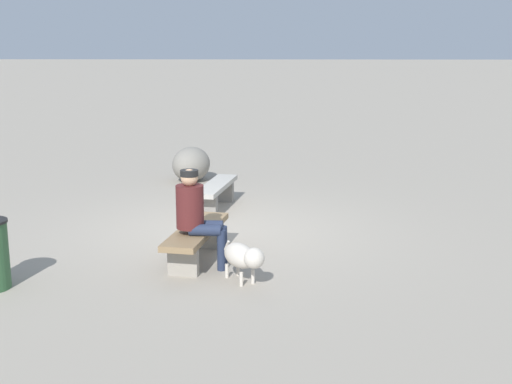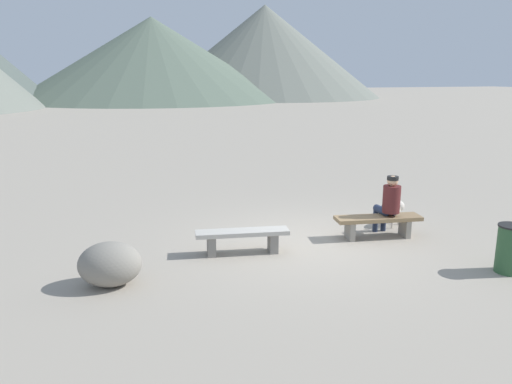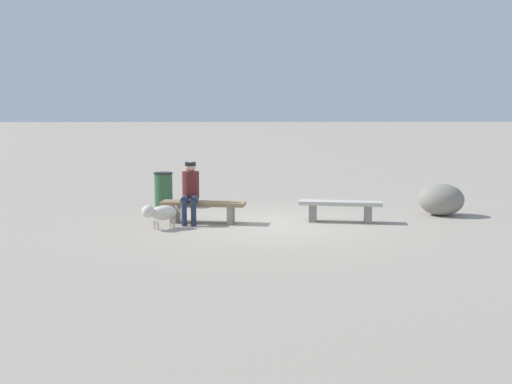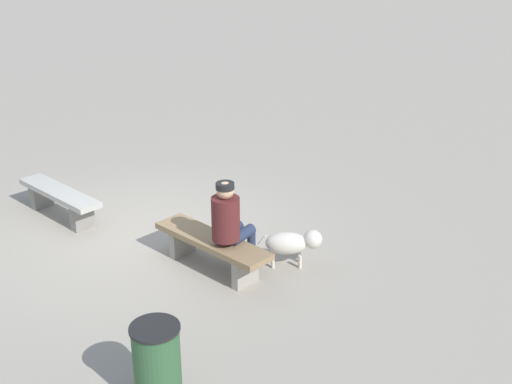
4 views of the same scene
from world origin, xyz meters
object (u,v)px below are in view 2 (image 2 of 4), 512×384
object	(u,v)px
trash_bin	(510,249)
bench_right	(378,222)
seated_person	(389,201)
dog	(394,211)
boulder	(110,264)
bench_left	(242,237)

from	to	relation	value
trash_bin	bench_right	bearing A→B (deg)	115.49
bench_right	trash_bin	distance (m)	2.55
seated_person	dog	distance (m)	0.93
boulder	bench_right	bearing A→B (deg)	7.67
bench_right	trash_bin	xyz separation A→B (m)	(1.10, -2.30, 0.08)
boulder	seated_person	bearing A→B (deg)	7.65
bench_right	boulder	world-z (taller)	boulder
bench_left	dog	world-z (taller)	dog
bench_right	trash_bin	size ratio (longest dim) A/B	2.19
bench_left	trash_bin	size ratio (longest dim) A/B	2.14
seated_person	boulder	bearing A→B (deg)	-170.28
bench_left	trash_bin	bearing A→B (deg)	-20.29
trash_bin	dog	bearing A→B (deg)	95.38
dog	trash_bin	bearing A→B (deg)	-117.65
bench_right	dog	distance (m)	1.05
dog	trash_bin	distance (m)	2.97
bench_left	bench_right	bearing A→B (deg)	9.57
trash_bin	boulder	xyz separation A→B (m)	(-6.39, 1.59, -0.06)
bench_left	dog	xyz separation A→B (m)	(3.71, 0.64, 0.02)
bench_right	seated_person	xyz separation A→B (m)	(0.26, 0.03, 0.41)
bench_right	boulder	xyz separation A→B (m)	(-5.29, -0.71, 0.02)
seated_person	boulder	size ratio (longest dim) A/B	1.30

